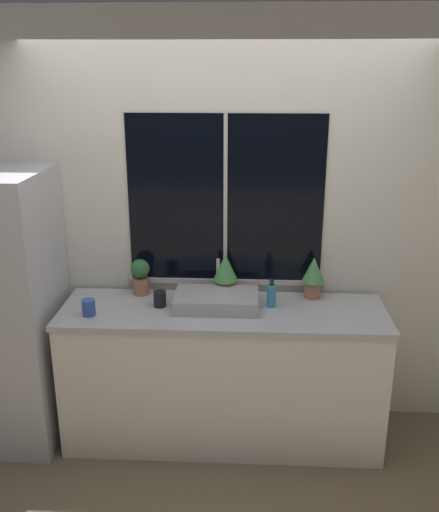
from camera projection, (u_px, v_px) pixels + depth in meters
ground_plane at (220, 463)px, 3.55m from camera, size 14.00×14.00×0.00m
wall_back at (226, 226)px, 3.73m from camera, size 8.00×0.09×2.70m
counter at (223, 374)px, 3.68m from camera, size 2.03×0.61×0.92m
refrigerator at (3, 310)px, 3.60m from camera, size 0.66×0.70×1.77m
sink at (216, 300)px, 3.56m from camera, size 0.52×0.37×0.25m
potted_plant_left at (140, 275)px, 3.73m from camera, size 0.13×0.13×0.24m
potted_plant_center at (225, 273)px, 3.69m from camera, size 0.16×0.16×0.29m
potted_plant_right at (313, 275)px, 3.66m from camera, size 0.15×0.15×0.28m
soap_bottle at (271, 295)px, 3.55m from camera, size 0.06×0.06×0.18m
mug_blue at (89, 307)px, 3.44m from camera, size 0.08×0.08×0.10m
mug_black at (160, 299)px, 3.56m from camera, size 0.08×0.08×0.10m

